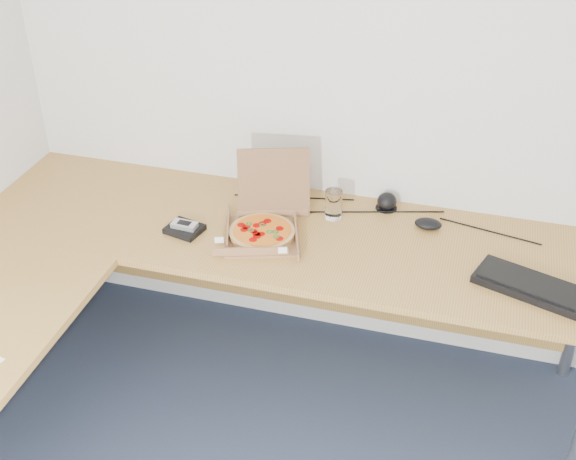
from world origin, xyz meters
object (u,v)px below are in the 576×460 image
(pizza_box, at_px, (263,227))
(keyboard, at_px, (541,290))
(wallet, at_px, (185,229))
(desk, at_px, (165,287))
(drinking_glass, at_px, (334,204))

(pizza_box, height_order, keyboard, pizza_box)
(wallet, bearing_deg, keyboard, 12.16)
(desk, xyz_separation_m, pizza_box, (0.25, 0.38, 0.06))
(desk, xyz_separation_m, wallet, (-0.05, 0.32, 0.04))
(keyboard, xyz_separation_m, wallet, (-1.35, 0.03, -0.00))
(pizza_box, bearing_deg, drinking_glass, 21.97)
(pizza_box, bearing_deg, desk, -141.46)
(pizza_box, distance_m, keyboard, 1.05)
(pizza_box, relative_size, keyboard, 0.73)
(keyboard, height_order, wallet, keyboard)
(pizza_box, distance_m, wallet, 0.31)
(desk, xyz_separation_m, keyboard, (1.30, 0.29, 0.04))
(keyboard, relative_size, wallet, 3.42)
(desk, relative_size, keyboard, 5.44)
(wallet, bearing_deg, desk, -67.35)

